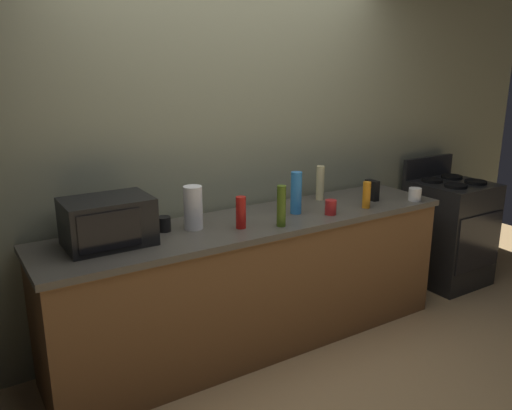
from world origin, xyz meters
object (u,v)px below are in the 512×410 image
Objects in this scene: bottle_dish_soap at (367,195)px; mug_red at (331,207)px; bottle_hot_sauce at (241,212)px; mug_white at (415,194)px; stove_range at (448,231)px; microwave at (108,222)px; paper_towel_roll at (193,208)px; mug_black at (164,224)px; bottle_olive_oil at (281,206)px; bottle_spray_cleaner at (296,193)px; cordless_phone at (372,190)px; bottle_hand_soap at (320,183)px.

bottle_dish_soap reaches higher than mug_red.
bottle_hot_sauce is 2.12× the size of mug_white.
stove_range is 1.60m from mug_red.
microwave is 1.78m from bottle_dish_soap.
stove_range is 4.00× the size of paper_towel_roll.
mug_black is at bearing 8.83° from microwave.
bottle_dish_soap is 0.32m from mug_red.
microwave and paper_towel_roll have the same top height.
bottle_olive_oil reaches higher than mug_red.
bottle_hot_sauce is (0.78, -0.14, -0.03)m from microwave.
bottle_dish_soap is (1.24, -0.22, -0.04)m from paper_towel_roll.
mug_black is at bearing 169.98° from mug_white.
bottle_hot_sauce is (0.25, -0.15, -0.03)m from paper_towel_roll.
paper_towel_roll reaches higher than mug_red.
bottle_spray_cleaner is 0.25m from mug_red.
mug_black is at bearing 173.52° from cordless_phone.
cordless_phone is at bearing -2.57° from microwave.
bottle_dish_soap is (1.77, -0.22, -0.04)m from microwave.
bottle_olive_oil reaches higher than mug_black.
mug_black is (-1.41, 0.28, -0.05)m from bottle_dish_soap.
paper_towel_roll is 1.71m from mug_white.
bottle_hand_soap is at bearing 31.31° from bottle_olive_oil.
microwave is at bearing 176.96° from bottle_spray_cleaner.
mug_red is (-1.51, -0.17, 0.49)m from stove_range.
cordless_phone is at bearing -3.62° from paper_towel_roll.
bottle_olive_oil is 0.44m from mug_red.
bottle_olive_oil is (-0.62, -0.37, 0.00)m from bottle_hand_soap.
microwave is 2.39× the size of bottle_hot_sauce.
paper_towel_roll reaches higher than bottle_hot_sauce.
cordless_phone is at bearing 9.70° from bottle_olive_oil.
cordless_phone is 0.58× the size of bottle_hand_soap.
cordless_phone is 1.17m from bottle_hot_sauce.
stove_range is 1.45m from bottle_hand_soap.
bottle_dish_soap is at bearing -17.18° from bottle_spray_cleaner.
mug_red is at bearing 4.16° from bottle_olive_oil.
bottle_hot_sauce is 0.48m from mug_black.
bottle_spray_cleaner is 3.18× the size of mug_black.
cordless_phone is at bearing 2.80° from bottle_hot_sauce.
bottle_hand_soap is 0.72m from bottle_olive_oil.
bottle_spray_cleaner is 3.02× the size of mug_white.
bottle_hot_sauce is at bearing -170.85° from bottle_spray_cleaner.
bottle_dish_soap is (-0.19, -0.13, 0.02)m from cordless_phone.
bottle_hot_sauce is at bearing -178.56° from cordless_phone.
stove_range reaches higher than mug_white.
bottle_spray_cleaner is at bearing -3.04° from microwave.
stove_range is 11.96× the size of mug_black.
bottle_olive_oil is 2.76× the size of mug_white.
bottle_dish_soap is at bearing -10.29° from paper_towel_roll.
stove_range is 10.70× the size of mug_red.
bottle_hot_sauce reaches higher than cordless_phone.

